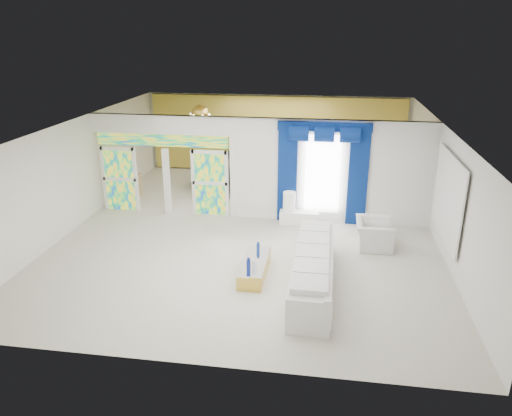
% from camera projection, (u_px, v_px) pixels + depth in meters
% --- Properties ---
extents(floor, '(12.00, 12.00, 0.00)m').
position_uv_depth(floor, '(252.00, 229.00, 13.85)').
color(floor, '#B7AF9E').
rests_on(floor, ground).
extents(dividing_wall, '(5.70, 0.18, 3.00)m').
position_uv_depth(dividing_wall, '(331.00, 172.00, 13.96)').
color(dividing_wall, white).
rests_on(dividing_wall, ground).
extents(dividing_header, '(4.30, 0.18, 0.55)m').
position_uv_depth(dividing_header, '(161.00, 124.00, 14.23)').
color(dividing_header, white).
rests_on(dividing_header, dividing_wall).
extents(stained_panel_left, '(0.95, 0.04, 2.00)m').
position_uv_depth(stained_panel_left, '(120.00, 179.00, 15.03)').
color(stained_panel_left, '#994C3F').
rests_on(stained_panel_left, ground).
extents(stained_panel_right, '(0.95, 0.04, 2.00)m').
position_uv_depth(stained_panel_right, '(210.00, 183.00, 14.63)').
color(stained_panel_right, '#994C3F').
rests_on(stained_panel_right, ground).
extents(stained_transom, '(4.00, 0.05, 0.35)m').
position_uv_depth(stained_transom, '(162.00, 140.00, 14.40)').
color(stained_transom, '#994C3F').
rests_on(stained_transom, dividing_header).
extents(window_pane, '(1.00, 0.02, 2.30)m').
position_uv_depth(window_pane, '(322.00, 174.00, 13.92)').
color(window_pane, white).
rests_on(window_pane, dividing_wall).
extents(blue_drape_left, '(0.55, 0.10, 2.80)m').
position_uv_depth(blue_drape_left, '(287.00, 175.00, 14.05)').
color(blue_drape_left, '#030F48').
rests_on(blue_drape_left, ground).
extents(blue_drape_right, '(0.55, 0.10, 2.80)m').
position_uv_depth(blue_drape_right, '(358.00, 178.00, 13.77)').
color(blue_drape_right, '#030F48').
rests_on(blue_drape_right, ground).
extents(blue_pelmet, '(2.60, 0.12, 0.25)m').
position_uv_depth(blue_pelmet, '(325.00, 127.00, 13.41)').
color(blue_pelmet, '#030F48').
rests_on(blue_pelmet, dividing_wall).
extents(wall_mirror, '(0.04, 2.70, 1.90)m').
position_uv_depth(wall_mirror, '(448.00, 198.00, 11.69)').
color(wall_mirror, white).
rests_on(wall_mirror, ground).
extents(gold_curtains, '(9.70, 0.12, 2.90)m').
position_uv_depth(gold_curtains, '(276.00, 135.00, 18.80)').
color(gold_curtains, '#B78B2C').
rests_on(gold_curtains, ground).
extents(white_sofa, '(0.88, 3.90, 0.74)m').
position_uv_depth(white_sofa, '(313.00, 271.00, 10.71)').
color(white_sofa, silver).
rests_on(white_sofa, ground).
extents(coffee_table, '(0.56, 1.63, 0.36)m').
position_uv_depth(coffee_table, '(255.00, 268.00, 11.24)').
color(coffee_table, gold).
rests_on(coffee_table, ground).
extents(console_table, '(1.14, 0.38, 0.38)m').
position_uv_depth(console_table, '(299.00, 218.00, 14.18)').
color(console_table, white).
rests_on(console_table, ground).
extents(table_lamp, '(0.36, 0.36, 0.58)m').
position_uv_depth(table_lamp, '(289.00, 202.00, 14.05)').
color(table_lamp, white).
rests_on(table_lamp, console_table).
extents(armchair, '(0.97, 1.10, 0.71)m').
position_uv_depth(armchair, '(374.00, 234.00, 12.66)').
color(armchair, silver).
rests_on(armchair, ground).
extents(grand_piano, '(1.92, 2.27, 0.99)m').
position_uv_depth(grand_piano, '(225.00, 171.00, 17.64)').
color(grand_piano, black).
rests_on(grand_piano, ground).
extents(piano_bench, '(0.99, 0.57, 0.31)m').
position_uv_depth(piano_bench, '(215.00, 194.00, 16.28)').
color(piano_bench, black).
rests_on(piano_bench, ground).
extents(tv_console, '(0.56, 0.51, 0.77)m').
position_uv_depth(tv_console, '(132.00, 186.00, 16.40)').
color(tv_console, tan).
rests_on(tv_console, ground).
extents(chandelier, '(0.60, 0.60, 0.60)m').
position_uv_depth(chandelier, '(200.00, 114.00, 16.41)').
color(chandelier, gold).
rests_on(chandelier, ceiling).
extents(decanters, '(0.20, 1.09, 0.25)m').
position_uv_depth(decanters, '(253.00, 260.00, 10.97)').
color(decanters, navy).
rests_on(decanters, coffee_table).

